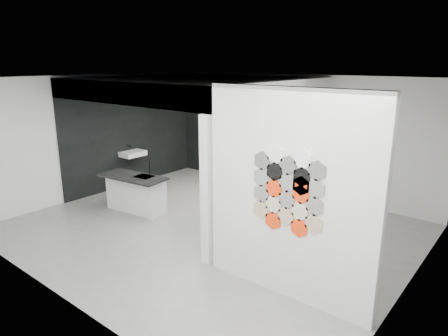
% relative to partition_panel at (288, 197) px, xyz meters
% --- Properties ---
extents(floor, '(7.00, 6.00, 0.01)m').
position_rel_partition_panel_xyz_m(floor, '(-2.23, 1.00, -1.40)').
color(floor, slate).
extents(partition_panel, '(2.45, 0.15, 2.80)m').
position_rel_partition_panel_xyz_m(partition_panel, '(0.00, 0.00, 0.00)').
color(partition_panel, silver).
rests_on(partition_panel, floor).
extents(bay_clad_back, '(4.40, 0.04, 2.35)m').
position_rel_partition_panel_xyz_m(bay_clad_back, '(-3.52, 3.97, -0.22)').
color(bay_clad_back, black).
rests_on(bay_clad_back, floor).
extents(bay_clad_left, '(0.04, 4.00, 2.35)m').
position_rel_partition_panel_xyz_m(bay_clad_left, '(-5.70, 2.00, -0.22)').
color(bay_clad_left, black).
rests_on(bay_clad_left, floor).
extents(bulkhead, '(4.40, 4.00, 0.40)m').
position_rel_partition_panel_xyz_m(bulkhead, '(-3.52, 2.00, 1.15)').
color(bulkhead, silver).
rests_on(bulkhead, corner_column).
extents(corner_column, '(0.16, 0.16, 2.35)m').
position_rel_partition_panel_xyz_m(corner_column, '(-1.41, 0.00, -0.22)').
color(corner_column, silver).
rests_on(corner_column, floor).
extents(fascia_beam, '(4.40, 0.16, 0.40)m').
position_rel_partition_panel_xyz_m(fascia_beam, '(-3.52, 0.08, 1.15)').
color(fascia_beam, silver).
rests_on(fascia_beam, corner_column).
extents(wall_basin, '(0.40, 0.60, 0.12)m').
position_rel_partition_panel_xyz_m(wall_basin, '(-5.46, 1.80, -0.55)').
color(wall_basin, silver).
rests_on(wall_basin, bay_clad_left).
extents(display_shelf, '(3.00, 0.15, 0.04)m').
position_rel_partition_panel_xyz_m(display_shelf, '(-3.43, 3.87, -0.10)').
color(display_shelf, black).
rests_on(display_shelf, bay_clad_back).
extents(kitchen_island, '(1.54, 0.82, 1.18)m').
position_rel_partition_panel_xyz_m(kitchen_island, '(-4.07, 0.74, -1.00)').
color(kitchen_island, silver).
rests_on(kitchen_island, floor).
extents(stockpot, '(0.24, 0.24, 0.19)m').
position_rel_partition_panel_xyz_m(stockpot, '(-4.71, 3.87, 0.01)').
color(stockpot, black).
rests_on(stockpot, display_shelf).
extents(kettle, '(0.20, 0.20, 0.14)m').
position_rel_partition_panel_xyz_m(kettle, '(-2.37, 3.87, -0.01)').
color(kettle, black).
rests_on(kettle, display_shelf).
extents(glass_bowl, '(0.16, 0.16, 0.09)m').
position_rel_partition_panel_xyz_m(glass_bowl, '(-2.08, 3.87, -0.03)').
color(glass_bowl, gray).
rests_on(glass_bowl, display_shelf).
extents(glass_vase, '(0.10, 0.10, 0.14)m').
position_rel_partition_panel_xyz_m(glass_vase, '(-2.08, 3.87, -0.01)').
color(glass_vase, gray).
rests_on(glass_vase, display_shelf).
extents(bottle_dark, '(0.09, 0.09, 0.17)m').
position_rel_partition_panel_xyz_m(bottle_dark, '(-3.72, 3.87, 0.01)').
color(bottle_dark, black).
rests_on(bottle_dark, display_shelf).
extents(utensil_cup, '(0.11, 0.11, 0.11)m').
position_rel_partition_panel_xyz_m(utensil_cup, '(-4.44, 3.87, -0.03)').
color(utensil_cup, black).
rests_on(utensil_cup, display_shelf).
extents(hex_tile_cluster, '(1.04, 0.02, 1.16)m').
position_rel_partition_panel_xyz_m(hex_tile_cluster, '(0.03, -0.09, 0.10)').
color(hex_tile_cluster, tan).
rests_on(hex_tile_cluster, partition_panel).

